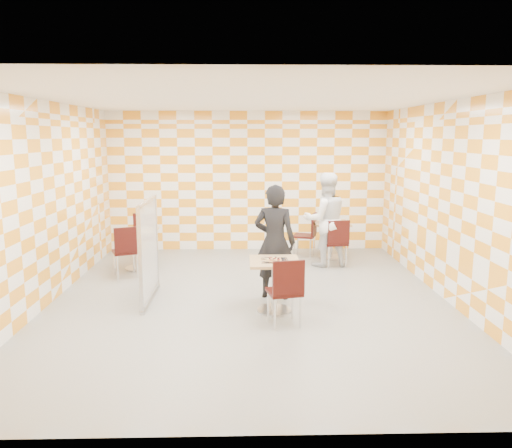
% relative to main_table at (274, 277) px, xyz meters
% --- Properties ---
extents(room_shell, '(7.00, 7.00, 7.00)m').
position_rel_main_table_xyz_m(room_shell, '(-0.34, 1.03, 0.99)').
color(room_shell, gray).
rests_on(room_shell, ground).
extents(main_table, '(0.70, 0.70, 0.75)m').
position_rel_main_table_xyz_m(main_table, '(0.00, 0.00, 0.00)').
color(main_table, tan).
rests_on(main_table, ground).
extents(second_table, '(0.70, 0.70, 0.75)m').
position_rel_main_table_xyz_m(second_table, '(1.36, 3.12, 0.00)').
color(second_table, tan).
rests_on(second_table, ground).
extents(empty_table, '(0.70, 0.70, 0.75)m').
position_rel_main_table_xyz_m(empty_table, '(-2.42, 2.37, 0.00)').
color(empty_table, tan).
rests_on(empty_table, ground).
extents(chair_main_front, '(0.50, 0.51, 0.92)m').
position_rel_main_table_xyz_m(chair_main_front, '(0.12, -0.61, 0.04)').
color(chair_main_front, black).
rests_on(chair_main_front, ground).
extents(chair_second_front, '(0.48, 0.49, 0.92)m').
position_rel_main_table_xyz_m(chair_second_front, '(1.33, 2.39, 0.04)').
color(chair_second_front, black).
rests_on(chair_second_front, ground).
extents(chair_second_side, '(0.54, 0.54, 0.92)m').
position_rel_main_table_xyz_m(chair_second_side, '(0.90, 3.18, 0.04)').
color(chair_second_side, black).
rests_on(chair_second_side, ground).
extents(chair_empty_near, '(0.55, 0.56, 0.92)m').
position_rel_main_table_xyz_m(chair_empty_near, '(-2.50, 1.78, 0.04)').
color(chair_empty_near, black).
rests_on(chair_empty_near, ground).
extents(chair_empty_far, '(0.47, 0.48, 0.92)m').
position_rel_main_table_xyz_m(chair_empty_far, '(-2.46, 3.17, 0.04)').
color(chair_empty_far, black).
rests_on(chair_empty_far, ground).
extents(partition, '(0.08, 1.38, 1.55)m').
position_rel_main_table_xyz_m(partition, '(-1.87, 0.55, 0.28)').
color(partition, white).
rests_on(partition, ground).
extents(man_dark, '(0.73, 0.57, 1.76)m').
position_rel_main_table_xyz_m(man_dark, '(0.04, 0.63, 0.37)').
color(man_dark, black).
rests_on(man_dark, ground).
extents(man_white, '(0.97, 0.81, 1.80)m').
position_rel_main_table_xyz_m(man_white, '(1.14, 2.54, 0.39)').
color(man_white, white).
rests_on(man_white, ground).
extents(pizza_on_foil, '(0.40, 0.40, 0.04)m').
position_rel_main_table_xyz_m(pizza_on_foil, '(-0.00, -0.02, 0.26)').
color(pizza_on_foil, silver).
rests_on(pizza_on_foil, main_table).
extents(sport_bottle, '(0.06, 0.06, 0.20)m').
position_rel_main_table_xyz_m(sport_bottle, '(1.24, 3.22, 0.33)').
color(sport_bottle, white).
rests_on(sport_bottle, second_table).
extents(soda_bottle, '(0.07, 0.07, 0.23)m').
position_rel_main_table_xyz_m(soda_bottle, '(1.45, 3.21, 0.34)').
color(soda_bottle, black).
rests_on(soda_bottle, second_table).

